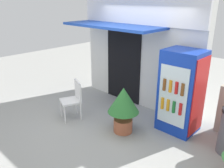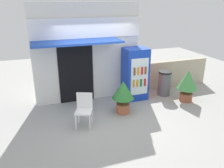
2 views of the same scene
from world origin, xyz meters
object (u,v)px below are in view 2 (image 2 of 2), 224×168
at_px(potted_plant_near_shop, 123,93).
at_px(drink_cooler, 135,74).
at_px(plastic_chair, 84,108).
at_px(potted_plant_curbside, 188,82).
at_px(trash_bin, 164,83).

bearing_deg(potted_plant_near_shop, drink_cooler, 47.90).
xyz_separation_m(plastic_chair, potted_plant_curbside, (3.52, 0.39, 0.15)).
height_order(plastic_chair, potted_plant_curbside, potted_plant_curbside).
xyz_separation_m(plastic_chair, trash_bin, (3.11, 1.09, -0.07)).
bearing_deg(trash_bin, potted_plant_curbside, -59.17).
height_order(drink_cooler, potted_plant_near_shop, drink_cooler).
bearing_deg(potted_plant_curbside, plastic_chair, -173.61).
bearing_deg(plastic_chair, potted_plant_near_shop, 14.34).
relative_size(drink_cooler, potted_plant_curbside, 1.63).
height_order(potted_plant_near_shop, potted_plant_curbside, potted_plant_curbside).
bearing_deg(plastic_chair, drink_cooler, 30.48).
distance_m(drink_cooler, potted_plant_near_shop, 1.20).
height_order(drink_cooler, potted_plant_curbside, drink_cooler).
height_order(plastic_chair, potted_plant_near_shop, potted_plant_near_shop).
xyz_separation_m(potted_plant_near_shop, trash_bin, (1.87, 0.78, -0.19)).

